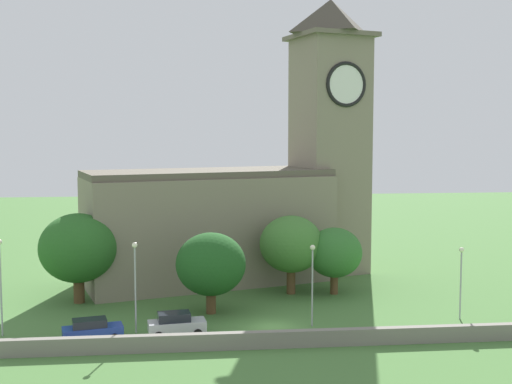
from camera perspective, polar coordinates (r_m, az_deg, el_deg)
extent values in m
plane|color=#477538|center=(70.71, -0.17, -8.06)|extent=(200.00, 200.00, 0.00)
cube|color=gray|center=(71.88, -4.12, -3.21)|extent=(27.78, 17.16, 11.45)
cube|color=#5C5547|center=(71.25, -4.15, 1.63)|extent=(27.55, 16.38, 0.70)
cube|color=gray|center=(77.14, 6.32, 3.05)|extent=(8.89, 8.89, 26.72)
cube|color=#675F4F|center=(77.83, 6.42, 13.12)|extent=(10.31, 10.31, 0.50)
pyramid|color=#484338|center=(78.16, 6.44, 14.72)|extent=(9.33, 9.33, 3.93)
cylinder|color=white|center=(74.11, 7.76, 9.15)|extent=(4.41, 1.42, 4.57)
torus|color=black|center=(74.11, 7.76, 9.15)|extent=(4.89, 1.82, 4.98)
cylinder|color=white|center=(79.08, 8.71, 8.89)|extent=(1.42, 4.41, 4.57)
torus|color=black|center=(79.08, 8.71, 8.89)|extent=(1.82, 4.89, 4.98)
cube|color=gray|center=(51.26, 2.19, -12.52)|extent=(41.26, 0.70, 1.27)
cube|color=#233D9E|center=(54.38, -13.85, -11.55)|extent=(4.87, 2.68, 0.78)
cube|color=#1E232B|center=(54.16, -14.11, -10.85)|extent=(2.85, 2.04, 0.62)
cylinder|color=black|center=(55.44, -12.27, -11.61)|extent=(0.68, 0.44, 0.62)
cylinder|color=black|center=(53.81, -12.06, -12.13)|extent=(0.68, 0.44, 0.62)
cylinder|color=black|center=(55.21, -15.57, -11.75)|extent=(0.68, 0.44, 0.62)
cylinder|color=black|center=(53.57, -15.47, -12.28)|extent=(0.68, 0.44, 0.62)
cube|color=silver|center=(54.34, -6.81, -11.36)|extent=(4.74, 2.37, 0.86)
cube|color=#1E232B|center=(54.10, -7.06, -10.59)|extent=(2.73, 1.90, 0.68)
cylinder|color=black|center=(55.51, -5.30, -11.45)|extent=(0.72, 0.41, 0.69)
cylinder|color=black|center=(53.81, -5.01, -11.99)|extent=(0.72, 0.41, 0.69)
cylinder|color=black|center=(55.17, -8.54, -11.59)|extent=(0.72, 0.41, 0.69)
cylinder|color=black|center=(53.47, -8.37, -12.14)|extent=(0.72, 0.41, 0.69)
cylinder|color=#9EA0A5|center=(56.84, -21.07, -7.91)|extent=(0.14, 0.14, 7.36)
cylinder|color=#9EA0A5|center=(54.77, -10.32, -8.34)|extent=(0.14, 0.14, 6.98)
sphere|color=#F4EFCC|center=(54.02, -10.39, -4.51)|extent=(0.44, 0.44, 0.44)
cylinder|color=#9EA0A5|center=(56.03, 4.86, -8.24)|extent=(0.14, 0.14, 6.45)
sphere|color=#F4EFCC|center=(55.33, 4.89, -4.77)|extent=(0.44, 0.44, 0.44)
cylinder|color=#9EA0A5|center=(60.56, 17.17, -7.71)|extent=(0.14, 0.14, 5.88)
sphere|color=#F4EFCC|center=(59.95, 17.26, -4.76)|extent=(0.44, 0.44, 0.44)
cylinder|color=brown|center=(65.89, -14.96, -8.10)|extent=(1.02, 1.02, 2.54)
ellipsoid|color=#286023|center=(65.09, -15.05, -4.66)|extent=(7.30, 7.30, 6.57)
cylinder|color=brown|center=(60.28, -3.89, -9.38)|extent=(0.88, 0.88, 2.14)
ellipsoid|color=#1E511E|center=(59.51, -3.91, -6.19)|extent=(6.25, 6.25, 5.63)
cylinder|color=brown|center=(67.52, 6.72, -7.81)|extent=(0.77, 0.77, 2.13)
ellipsoid|color=#33702D|center=(66.88, 6.75, -5.18)|extent=(5.53, 5.53, 4.98)
cylinder|color=brown|center=(67.21, 3.02, -7.60)|extent=(0.89, 0.89, 2.68)
ellipsoid|color=#427A33|center=(66.49, 3.04, -4.48)|extent=(6.33, 6.33, 5.69)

